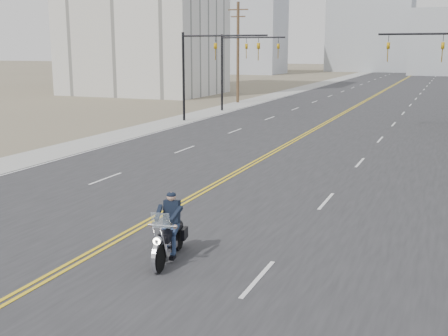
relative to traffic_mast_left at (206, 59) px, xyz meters
name	(u,v)px	position (x,y,z in m)	size (l,w,h in m)	color
road	(382,92)	(8.98, 38.00, -4.93)	(20.00, 200.00, 0.01)	#303033
sidewalk_left	(300,89)	(-2.52, 38.00, -4.93)	(3.00, 200.00, 0.01)	#A5A5A0
traffic_mast_left	(206,59)	(0.00, 0.00, 0.00)	(7.10, 0.26, 7.00)	black
traffic_mast_far	(239,58)	(-0.33, 8.00, -0.06)	(6.10, 0.26, 7.00)	black
utility_pole_left	(238,51)	(-3.52, 16.00, 0.54)	(2.20, 0.30, 10.50)	brown
haze_bldg_a	(251,25)	(-26.02, 83.00, 6.06)	(14.00, 12.00, 22.00)	#B7BCC6
haze_bldg_d	(371,19)	(-3.02, 108.00, 8.06)	(20.00, 15.00, 26.00)	#ADB2B7
haze_bldg_f	(217,39)	(-41.02, 98.00, 3.06)	(12.00, 12.00, 16.00)	#ADB2B7
motorcyclist	(168,228)	(11.25, -27.68, -4.00)	(1.03, 2.40, 1.88)	black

